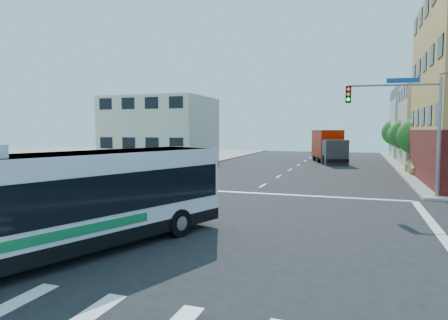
% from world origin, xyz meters
% --- Properties ---
extents(ground, '(120.00, 120.00, 0.00)m').
position_xyz_m(ground, '(0.00, 0.00, 0.00)').
color(ground, black).
rests_on(ground, ground).
extents(sidewalk_nw, '(50.00, 50.00, 0.15)m').
position_xyz_m(sidewalk_nw, '(-35.00, 35.00, 0.07)').
color(sidewalk_nw, gray).
rests_on(sidewalk_nw, ground).
extents(building_east_far, '(12.06, 10.06, 10.00)m').
position_xyz_m(building_east_far, '(16.98, 47.98, 5.01)').
color(building_east_far, '#A0A09B').
rests_on(building_east_far, ground).
extents(building_west, '(12.06, 10.06, 8.00)m').
position_xyz_m(building_west, '(-17.02, 29.98, 4.01)').
color(building_west, beige).
rests_on(building_west, ground).
extents(signal_mast_ne, '(7.91, 1.13, 8.07)m').
position_xyz_m(signal_mast_ne, '(9.08, 10.62, 4.98)').
color(signal_mast_ne, gray).
rests_on(signal_mast_ne, ground).
extents(street_tree_a, '(3.60, 3.60, 5.53)m').
position_xyz_m(street_tree_a, '(11.90, 27.92, 3.59)').
color(street_tree_a, '#3A2215').
rests_on(street_tree_a, ground).
extents(street_tree_b, '(3.80, 3.80, 5.79)m').
position_xyz_m(street_tree_b, '(11.90, 35.92, 3.75)').
color(street_tree_b, '#3A2215').
rests_on(street_tree_b, ground).
extents(street_tree_c, '(3.40, 3.40, 5.29)m').
position_xyz_m(street_tree_c, '(11.90, 43.92, 3.46)').
color(street_tree_c, '#3A2215').
rests_on(street_tree_c, ground).
extents(street_tree_d, '(4.00, 4.00, 6.03)m').
position_xyz_m(street_tree_d, '(11.90, 51.92, 3.88)').
color(street_tree_d, '#3A2215').
rests_on(street_tree_d, ground).
extents(transit_bus, '(6.65, 12.38, 3.62)m').
position_xyz_m(transit_bus, '(-2.34, -4.73, 1.77)').
color(transit_bus, black).
rests_on(transit_bus, ground).
extents(box_truck, '(4.95, 9.20, 3.98)m').
position_xyz_m(box_truck, '(3.05, 35.16, 1.93)').
color(box_truck, '#2B2A2F').
rests_on(box_truck, ground).
extents(parked_car, '(2.05, 4.83, 1.63)m').
position_xyz_m(parked_car, '(11.61, 24.22, 0.81)').
color(parked_car, tan).
rests_on(parked_car, ground).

